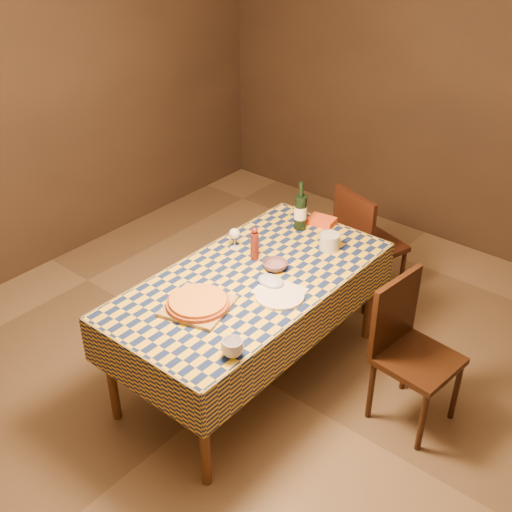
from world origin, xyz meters
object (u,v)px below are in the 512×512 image
(cutting_board, at_px, (198,306))
(wine_bottle, at_px, (300,211))
(pizza, at_px, (198,302))
(chair_far, at_px, (364,240))
(dining_table, at_px, (251,288))
(white_plate, at_px, (280,296))
(bowl, at_px, (275,266))
(chair_right, at_px, (408,344))

(cutting_board, xyz_separation_m, wine_bottle, (-0.11, 1.11, 0.12))
(pizza, xyz_separation_m, chair_far, (0.11, 1.64, -0.29))
(wine_bottle, height_order, chair_far, wine_bottle)
(dining_table, xyz_separation_m, white_plate, (0.26, -0.05, 0.08))
(chair_far, bearing_deg, white_plate, -81.77)
(cutting_board, relative_size, bowl, 2.24)
(dining_table, distance_m, bowl, 0.21)
(dining_table, relative_size, chair_right, 1.98)
(pizza, xyz_separation_m, bowl, (0.08, 0.60, -0.01))
(pizza, distance_m, wine_bottle, 1.12)
(bowl, height_order, chair_right, chair_right)
(dining_table, distance_m, pizza, 0.44)
(wine_bottle, xyz_separation_m, chair_right, (1.06, -0.36, -0.38))
(cutting_board, xyz_separation_m, bowl, (0.08, 0.60, 0.01))
(bowl, relative_size, chair_far, 0.16)
(pizza, relative_size, bowl, 2.62)
(dining_table, distance_m, white_plate, 0.28)
(white_plate, bearing_deg, cutting_board, -127.26)
(pizza, distance_m, white_plate, 0.48)
(cutting_board, height_order, white_plate, cutting_board)
(cutting_board, distance_m, bowl, 0.60)
(dining_table, bearing_deg, bowl, 73.04)
(bowl, relative_size, white_plate, 0.53)
(bowl, relative_size, wine_bottle, 0.45)
(bowl, xyz_separation_m, wine_bottle, (-0.19, 0.52, 0.10))
(chair_right, bearing_deg, wine_bottle, 161.41)
(bowl, relative_size, chair_right, 0.16)
(cutting_board, bearing_deg, white_plate, 52.74)
(white_plate, bearing_deg, chair_right, 29.99)
(wine_bottle, distance_m, chair_far, 0.68)
(pizza, relative_size, wine_bottle, 1.17)
(cutting_board, distance_m, wine_bottle, 1.13)
(white_plate, bearing_deg, chair_far, 98.23)
(cutting_board, bearing_deg, bowl, 82.22)
(dining_table, xyz_separation_m, chair_far, (0.08, 1.21, -0.17))
(wine_bottle, distance_m, chair_right, 1.18)
(dining_table, height_order, bowl, bowl)
(cutting_board, bearing_deg, wine_bottle, 95.60)
(dining_table, relative_size, bowl, 12.02)
(wine_bottle, bearing_deg, white_plate, -61.59)
(chair_far, bearing_deg, wine_bottle, -112.46)
(dining_table, distance_m, cutting_board, 0.44)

